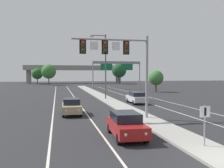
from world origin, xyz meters
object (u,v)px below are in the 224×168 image
Objects in this scene: street_lamp_median at (104,63)px; highway_sign_gantry at (117,66)px; tree_far_left_c at (49,71)px; tree_far_right_b at (119,70)px; overhead_signal_mast at (121,57)px; tree_far_left_a at (37,74)px; tree_far_right_a at (156,78)px; median_sign_post at (205,119)px; car_oncoming_red at (126,125)px; car_oncoming_tan at (72,106)px; car_receding_silver at (136,98)px.

street_lamp_median is 29.48m from highway_sign_gantry.
tree_far_left_c is (-18.76, 26.85, -1.24)m from highway_sign_gantry.
highway_sign_gantry is 32.08m from tree_far_right_b.
tree_far_left_a is at bearing 99.02° from overhead_signal_mast.
overhead_signal_mast reaches higher than tree_far_left_a.
overhead_signal_mast is at bearing -103.57° from tree_far_right_b.
tree_far_right_a is 0.58× the size of tree_far_right_b.
tree_far_left_c is 10.94m from tree_far_left_a.
median_sign_post is 4.81m from car_oncoming_red.
tree_far_left_c is at bearing 121.04° from tree_far_right_a.
median_sign_post is 0.29× the size of tree_far_left_c.
car_oncoming_red is at bearing -103.41° from tree_far_right_b.
tree_far_right_b is at bearing 8.74° from tree_far_left_c.
tree_far_left_c reaches higher than car_oncoming_tan.
street_lamp_median is at bearing -105.87° from tree_far_right_b.
overhead_signal_mast reaches higher than car_receding_silver.
overhead_signal_mast is 0.96× the size of tree_far_left_c.
tree_far_right_b is at bearing 78.32° from car_receding_silver.
overhead_signal_mast is at bearing 104.19° from median_sign_post.
street_lamp_median is at bearing -106.96° from highway_sign_gantry.
tree_far_right_a is at bearing -59.99° from tree_far_left_a.
median_sign_post is 0.49× the size of car_receding_silver.
tree_far_right_a is (13.78, 41.21, 1.58)m from median_sign_post.
car_oncoming_red is 0.54× the size of tree_far_right_b.
highway_sign_gantry is (11.52, 51.89, 5.34)m from car_oncoming_red.
tree_far_left_c reaches higher than highway_sign_gantry.
car_oncoming_tan is 34.64m from tree_far_right_a.
highway_sign_gantry is at bearing 81.27° from car_receding_silver.
tree_far_right_a reaches higher than car_oncoming_tan.
median_sign_post is at bearing -64.10° from car_oncoming_tan.
overhead_signal_mast is at bearing -80.98° from tree_far_left_a.
car_receding_silver is at bearing -118.30° from tree_far_right_a.
car_oncoming_red is 18.59m from car_receding_silver.
tree_far_left_a is (-9.06, 78.66, 3.29)m from car_oncoming_tan.
tree_far_left_c is (-10.16, 55.04, -0.87)m from street_lamp_median.
median_sign_post is 0.26× the size of tree_far_right_b.
tree_far_left_a is (-31.70, 5.69, -1.32)m from tree_far_right_b.
car_receding_silver is at bearing 70.38° from car_oncoming_red.
tree_far_right_b is 1.10× the size of tree_far_left_c.
tree_far_left_c is 1.20× the size of tree_far_left_a.
tree_far_right_a is at bearing 44.92° from street_lamp_median.
street_lamp_median is 24.39m from car_oncoming_red.
car_receding_silver is 62.82m from tree_far_left_c.
tree_far_right_b reaches higher than car_oncoming_tan.
highway_sign_gantry reaches higher than car_receding_silver.
tree_far_right_b is (22.64, 72.96, 4.61)m from car_oncoming_tan.
tree_far_left_c is (-4.36, 68.81, 4.10)m from car_oncoming_tan.
highway_sign_gantry is 2.73× the size of tree_far_right_a.
car_oncoming_red is 10.33m from car_oncoming_tan.
car_oncoming_tan is 0.54× the size of tree_far_right_b.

